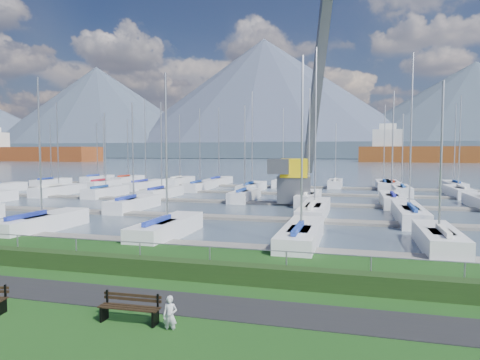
% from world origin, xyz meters
% --- Properties ---
extents(path, '(160.00, 2.00, 0.04)m').
position_xyz_m(path, '(0.00, -3.00, 0.01)').
color(path, black).
rests_on(path, grass).
extents(water, '(800.00, 540.00, 0.20)m').
position_xyz_m(water, '(0.00, 260.00, -0.40)').
color(water, '#435262').
extents(hedge, '(80.00, 0.70, 0.70)m').
position_xyz_m(hedge, '(0.00, -0.40, 0.35)').
color(hedge, '#1C3312').
rests_on(hedge, grass).
extents(fence, '(80.00, 0.04, 0.04)m').
position_xyz_m(fence, '(0.00, 0.00, 1.20)').
color(fence, gray).
rests_on(fence, grass).
extents(foothill, '(900.00, 80.00, 12.00)m').
position_xyz_m(foothill, '(0.00, 330.00, 6.00)').
color(foothill, '#41505F').
rests_on(foothill, water).
extents(mountains, '(1190.00, 360.00, 115.00)m').
position_xyz_m(mountains, '(7.35, 404.62, 46.68)').
color(mountains, '#454F65').
rests_on(mountains, water).
extents(docks, '(90.00, 41.60, 0.25)m').
position_xyz_m(docks, '(0.00, 26.00, -0.22)').
color(docks, gray).
rests_on(docks, water).
extents(bench_right, '(1.81, 0.48, 0.85)m').
position_xyz_m(bench_right, '(1.24, -4.77, 0.42)').
color(bench_right, black).
rests_on(bench_right, grass).
extents(person, '(0.42, 0.30, 1.10)m').
position_xyz_m(person, '(2.57, -4.97, 0.55)').
color(person, '#B9B9C0').
rests_on(person, grass).
extents(crane, '(6.23, 13.22, 22.35)m').
position_xyz_m(crane, '(2.07, 27.76, 5.33)').
color(crane, '#5B5D63').
rests_on(crane, water).
extents(cargo_ship_west, '(83.17, 22.51, 21.50)m').
position_xyz_m(cargo_ship_west, '(-171.52, 184.73, 3.73)').
color(cargo_ship_west, brown).
rests_on(cargo_ship_west, water).
extents(cargo_ship_mid, '(90.81, 26.51, 21.50)m').
position_xyz_m(cargo_ship_mid, '(50.26, 211.81, 3.64)').
color(cargo_ship_mid, brown).
rests_on(cargo_ship_mid, water).
extents(sailboat_fleet, '(75.41, 49.38, 13.51)m').
position_xyz_m(sailboat_fleet, '(-1.45, 29.54, 5.35)').
color(sailboat_fleet, maroon).
rests_on(sailboat_fleet, water).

